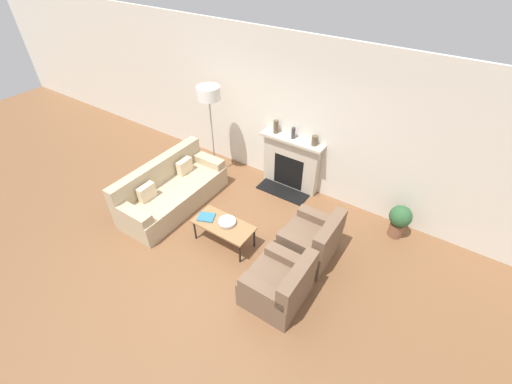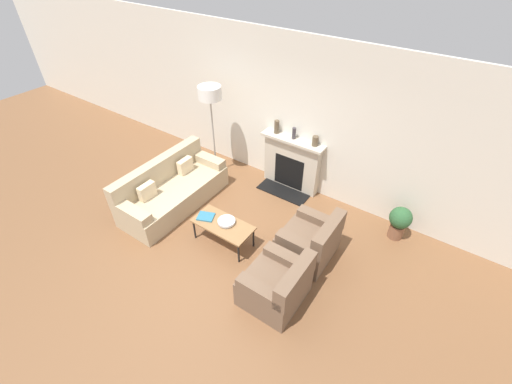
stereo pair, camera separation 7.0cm
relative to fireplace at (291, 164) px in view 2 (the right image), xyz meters
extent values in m
plane|color=brown|center=(-0.24, -2.27, -0.53)|extent=(18.00, 18.00, 0.00)
cube|color=silver|center=(-0.24, 0.14, 0.92)|extent=(18.00, 0.06, 2.90)
cube|color=beige|center=(0.00, 0.01, -0.01)|extent=(1.14, 0.20, 1.04)
cube|color=black|center=(0.00, -0.07, -0.15)|extent=(0.63, 0.04, 0.67)
cube|color=black|center=(0.00, -0.27, -0.52)|extent=(1.03, 0.40, 0.02)
cube|color=beige|center=(0.00, -0.02, 0.53)|extent=(1.26, 0.28, 0.05)
cube|color=tan|center=(-1.49, -1.73, -0.32)|extent=(0.87, 2.11, 0.42)
cube|color=tan|center=(-1.84, -1.73, 0.11)|extent=(0.20, 2.11, 0.43)
cube|color=tan|center=(-1.49, -2.68, -0.03)|extent=(0.80, 0.22, 0.16)
cube|color=tan|center=(-1.49, -0.79, -0.03)|extent=(0.80, 0.22, 0.16)
cube|color=beige|center=(-1.62, -2.21, 0.03)|extent=(0.12, 0.32, 0.28)
cube|color=beige|center=(-1.62, -1.26, 0.03)|extent=(0.12, 0.32, 0.28)
cube|color=brown|center=(1.13, -2.42, -0.30)|extent=(0.79, 0.85, 0.45)
cube|color=brown|center=(1.45, -2.42, 0.11)|extent=(0.18, 0.85, 0.37)
cube|color=brown|center=(1.13, -2.08, -0.01)|extent=(0.71, 0.18, 0.14)
cube|color=brown|center=(1.13, -2.75, -0.01)|extent=(0.71, 0.18, 0.14)
cube|color=brown|center=(1.13, -1.43, -0.30)|extent=(0.79, 0.85, 0.45)
cube|color=brown|center=(1.45, -1.43, 0.11)|extent=(0.18, 0.85, 0.37)
cube|color=brown|center=(1.13, -1.09, -0.01)|extent=(0.71, 0.18, 0.14)
cube|color=brown|center=(1.13, -1.76, -0.01)|extent=(0.71, 0.18, 0.14)
cube|color=olive|center=(-0.13, -1.98, -0.13)|extent=(1.01, 0.49, 0.03)
cylinder|color=black|center=(-0.59, -2.18, -0.33)|extent=(0.03, 0.03, 0.39)
cylinder|color=black|center=(0.34, -2.18, -0.33)|extent=(0.03, 0.03, 0.39)
cylinder|color=black|center=(-0.59, -1.78, -0.33)|extent=(0.03, 0.03, 0.39)
cylinder|color=black|center=(0.34, -1.78, -0.33)|extent=(0.03, 0.03, 0.39)
cylinder|color=silver|center=(-0.09, -1.93, -0.10)|extent=(0.10, 0.10, 0.01)
cylinder|color=silver|center=(-0.09, -1.93, -0.07)|extent=(0.29, 0.29, 0.04)
cube|color=teal|center=(-0.46, -2.02, -0.10)|extent=(0.33, 0.30, 0.02)
cylinder|color=gray|center=(-1.55, -0.47, -0.51)|extent=(0.32, 0.32, 0.03)
cylinder|color=gray|center=(-1.55, -0.47, 0.33)|extent=(0.03, 0.03, 1.67)
cylinder|color=white|center=(-1.55, -0.47, 1.25)|extent=(0.44, 0.44, 0.24)
cylinder|color=brown|center=(-0.38, 0.01, 0.68)|extent=(0.09, 0.09, 0.26)
cylinder|color=#3D383D|center=(0.00, 0.01, 0.67)|extent=(0.07, 0.07, 0.22)
cylinder|color=brown|center=(0.43, 0.01, 0.65)|extent=(0.11, 0.11, 0.18)
cylinder|color=brown|center=(2.20, -0.22, -0.40)|extent=(0.24, 0.24, 0.27)
sphere|color=#2D5B33|center=(2.20, -0.22, -0.10)|extent=(0.37, 0.37, 0.37)
camera|label=1|loc=(2.51, -4.99, 3.76)|focal=24.00mm
camera|label=2|loc=(2.57, -4.95, 3.76)|focal=24.00mm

